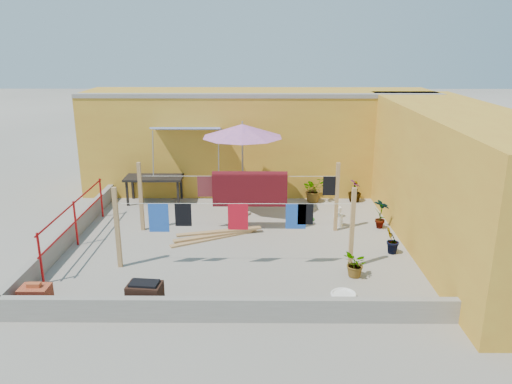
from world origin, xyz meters
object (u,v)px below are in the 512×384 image
(brick_stack, at_px, (36,296))
(water_jug_a, at_px, (338,220))
(plant_back_a, at_px, (314,189))
(green_hose, at_px, (305,218))
(white_basin, at_px, (344,295))
(water_jug_b, at_px, (337,212))
(patio_umbrella, at_px, (242,131))
(outdoor_table, at_px, (154,179))
(brazier, at_px, (145,296))

(brick_stack, xyz_separation_m, water_jug_a, (6.24, 4.19, -0.04))
(plant_back_a, bearing_deg, green_hose, -103.91)
(water_jug_a, bearing_deg, plant_back_a, 102.00)
(white_basin, bearing_deg, water_jug_b, 83.03)
(green_hose, bearing_deg, brick_stack, -139.05)
(patio_umbrella, bearing_deg, water_jug_b, -4.51)
(outdoor_table, height_order, water_jug_b, outdoor_table)
(plant_back_a, bearing_deg, outdoor_table, -179.13)
(brick_stack, xyz_separation_m, brazier, (2.06, -0.12, 0.07))
(water_jug_a, xyz_separation_m, water_jug_b, (0.08, 0.71, -0.02))
(water_jug_a, bearing_deg, patio_umbrella, 160.18)
(brazier, xyz_separation_m, water_jug_a, (4.17, 4.31, -0.11))
(white_basin, xyz_separation_m, plant_back_a, (0.03, 5.92, 0.35))
(outdoor_table, height_order, white_basin, outdoor_table)
(water_jug_b, bearing_deg, white_basin, -96.97)
(outdoor_table, bearing_deg, brick_stack, -98.90)
(brick_stack, relative_size, water_jug_b, 1.61)
(brazier, relative_size, water_jug_b, 1.97)
(brazier, relative_size, water_jug_a, 1.77)
(outdoor_table, relative_size, brazier, 2.66)
(water_jug_b, distance_m, plant_back_a, 1.49)
(water_jug_a, bearing_deg, brazier, -134.06)
(patio_umbrella, height_order, brazier, patio_umbrella)
(white_basin, relative_size, water_jug_b, 1.51)
(water_jug_b, bearing_deg, outdoor_table, 166.31)
(patio_umbrella, height_order, plant_back_a, patio_umbrella)
(brick_stack, height_order, green_hose, brick_stack)
(white_basin, bearing_deg, water_jug_a, 82.95)
(white_basin, height_order, water_jug_a, water_jug_a)
(brazier, bearing_deg, green_hose, 55.25)
(plant_back_a, bearing_deg, patio_umbrella, -151.08)
(brick_stack, distance_m, brazier, 2.07)
(patio_umbrella, relative_size, brick_stack, 4.98)
(water_jug_b, bearing_deg, brazier, -130.26)
(patio_umbrella, bearing_deg, white_basin, -66.35)
(patio_umbrella, relative_size, green_hose, 5.01)
(green_hose, bearing_deg, white_basin, -85.18)
(patio_umbrella, xyz_separation_m, white_basin, (2.08, -4.76, -2.33))
(water_jug_a, bearing_deg, green_hose, 149.53)
(green_hose, relative_size, plant_back_a, 0.67)
(white_basin, bearing_deg, outdoor_table, 129.31)
(brazier, bearing_deg, water_jug_a, 45.94)
(brazier, distance_m, water_jug_b, 6.58)
(outdoor_table, height_order, brazier, outdoor_table)
(water_jug_a, bearing_deg, white_basin, -97.05)
(water_jug_a, height_order, water_jug_b, water_jug_a)
(patio_umbrella, xyz_separation_m, water_jug_b, (2.64, -0.21, -2.23))
(green_hose, bearing_deg, patio_umbrella, 166.02)
(white_basin, xyz_separation_m, water_jug_a, (0.47, 3.83, 0.12))
(brazier, bearing_deg, outdoor_table, 99.79)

